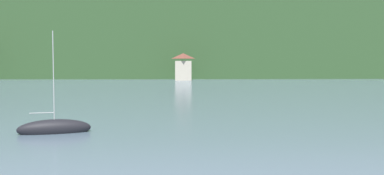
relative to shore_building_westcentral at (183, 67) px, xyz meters
The scene contains 3 objects.
wooded_hillside 51.92m from the shore_building_westcentral, 61.59° to the left, with size 352.00×69.37×39.29m.
shore_building_westcentral is the anchor object (origin of this frame).
sailboat_mid_0 75.50m from the shore_building_westcentral, 96.56° to the right, with size 4.61×2.44×6.67m.
Camera 1 is at (-0.81, 21.98, 4.50)m, focal length 42.13 mm.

